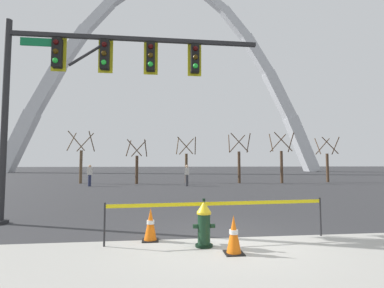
# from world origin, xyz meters

# --- Properties ---
(ground_plane) EXTENTS (240.00, 240.00, 0.00)m
(ground_plane) POSITION_xyz_m (0.00, 0.00, 0.00)
(ground_plane) COLOR #333335
(fire_hydrant) EXTENTS (0.46, 0.48, 0.99)m
(fire_hydrant) POSITION_xyz_m (-0.54, -0.50, 0.47)
(fire_hydrant) COLOR black
(fire_hydrant) RESTS_ON ground
(caution_tape_barrier) EXTENTS (4.97, 0.34, 0.90)m
(caution_tape_barrier) POSITION_xyz_m (-0.12, -0.13, 0.62)
(caution_tape_barrier) COLOR #232326
(caution_tape_barrier) RESTS_ON ground
(traffic_cone_by_hydrant) EXTENTS (0.36, 0.36, 0.73)m
(traffic_cone_by_hydrant) POSITION_xyz_m (-0.05, -1.02, 0.36)
(traffic_cone_by_hydrant) COLOR black
(traffic_cone_by_hydrant) RESTS_ON ground
(traffic_cone_mid_sidewalk) EXTENTS (0.36, 0.36, 0.73)m
(traffic_cone_mid_sidewalk) POSITION_xyz_m (-1.65, 0.05, 0.36)
(traffic_cone_mid_sidewalk) COLOR black
(traffic_cone_mid_sidewalk) RESTS_ON ground
(traffic_signal_gantry) EXTENTS (7.82, 0.44, 6.00)m
(traffic_signal_gantry) POSITION_xyz_m (-3.59, 2.33, 4.40)
(traffic_signal_gantry) COLOR #232326
(traffic_signal_gantry) RESTS_ON ground
(monument_arch) EXTENTS (60.20, 2.32, 38.91)m
(monument_arch) POSITION_xyz_m (-0.00, 47.06, 17.52)
(monument_arch) COLOR silver
(monument_arch) RESTS_ON ground
(tree_far_left) EXTENTS (2.02, 2.03, 4.38)m
(tree_far_left) POSITION_xyz_m (-8.11, 18.32, 1.95)
(tree_far_left) COLOR brown
(tree_far_left) RESTS_ON ground
(tree_left_mid) EXTENTS (1.70, 1.71, 3.66)m
(tree_left_mid) POSITION_xyz_m (-3.37, 17.32, 1.62)
(tree_left_mid) COLOR #473323
(tree_left_mid) RESTS_ON ground
(tree_center_left) EXTENTS (1.84, 1.85, 3.99)m
(tree_center_left) POSITION_xyz_m (0.84, 18.33, 1.77)
(tree_center_left) COLOR brown
(tree_center_left) RESTS_ON ground
(tree_center_right) EXTENTS (1.96, 1.97, 4.25)m
(tree_center_right) POSITION_xyz_m (5.32, 17.27, 1.89)
(tree_center_right) COLOR #473323
(tree_center_right) RESTS_ON ground
(tree_right_mid) EXTENTS (1.99, 2.00, 4.33)m
(tree_right_mid) POSITION_xyz_m (8.95, 16.85, 1.92)
(tree_right_mid) COLOR #473323
(tree_right_mid) RESTS_ON ground
(tree_far_right) EXTENTS (1.87, 1.88, 4.05)m
(tree_far_right) POSITION_xyz_m (13.64, 17.62, 1.80)
(tree_far_right) COLOR #473323
(tree_far_right) RESTS_ON ground
(pedestrian_walking_left) EXTENTS (0.36, 0.23, 1.59)m
(pedestrian_walking_left) POSITION_xyz_m (0.54, 14.60, 0.82)
(pedestrian_walking_left) COLOR #38383D
(pedestrian_walking_left) RESTS_ON ground
(pedestrian_standing_center) EXTENTS (0.36, 0.24, 1.59)m
(pedestrian_standing_center) POSITION_xyz_m (-6.63, 15.25, 0.82)
(pedestrian_standing_center) COLOR #232847
(pedestrian_standing_center) RESTS_ON ground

